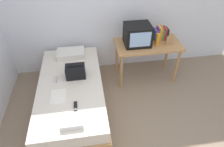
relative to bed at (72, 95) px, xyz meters
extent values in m
plane|color=#84705B|center=(0.81, -0.87, -0.27)|extent=(8.00, 8.00, 0.00)
cube|color=silver|center=(0.81, 1.13, 1.03)|extent=(5.20, 0.10, 2.60)
cube|color=#B27F4C|center=(0.00, 0.00, -0.10)|extent=(1.00, 2.00, 0.34)
cube|color=beige|center=(0.00, 0.00, 0.17)|extent=(0.97, 1.94, 0.21)
cube|color=#B27F4C|center=(1.39, 0.59, 0.47)|extent=(1.16, 0.60, 0.04)
cylinder|color=#B27F4C|center=(0.87, 0.35, 0.09)|extent=(0.05, 0.05, 0.72)
cylinder|color=#B27F4C|center=(1.91, 0.35, 0.09)|extent=(0.05, 0.05, 0.72)
cylinder|color=#B27F4C|center=(0.87, 0.83, 0.09)|extent=(0.05, 0.05, 0.72)
cylinder|color=#B27F4C|center=(1.91, 0.83, 0.09)|extent=(0.05, 0.05, 0.72)
cube|color=black|center=(1.18, 0.61, 0.67)|extent=(0.44, 0.38, 0.36)
cube|color=#8CB2E0|center=(1.18, 0.42, 0.68)|extent=(0.35, 0.01, 0.26)
cylinder|color=orange|center=(1.53, 0.53, 0.60)|extent=(0.06, 0.06, 0.21)
cube|color=#2D5699|center=(1.53, 0.72, 0.59)|extent=(0.03, 0.15, 0.20)
cube|color=#7A3D89|center=(1.56, 0.72, 0.59)|extent=(0.04, 0.15, 0.20)
cube|color=#7A3D89|center=(1.59, 0.72, 0.61)|extent=(0.02, 0.15, 0.24)
cube|color=gold|center=(1.62, 0.72, 0.61)|extent=(0.03, 0.16, 0.24)
cube|color=#CC7233|center=(1.65, 0.72, 0.61)|extent=(0.02, 0.16, 0.24)
cube|color=#337F47|center=(1.68, 0.72, 0.59)|extent=(0.03, 0.15, 0.20)
cube|color=#B72D33|center=(1.72, 0.72, 0.61)|extent=(0.03, 0.16, 0.22)
cube|color=black|center=(1.75, 0.72, 0.60)|extent=(0.04, 0.17, 0.21)
cube|color=#9E754C|center=(1.72, 0.49, 0.58)|extent=(0.11, 0.02, 0.17)
cube|color=silver|center=(0.01, 0.73, 0.33)|extent=(0.48, 0.31, 0.11)
cube|color=black|center=(0.10, 0.14, 0.38)|extent=(0.30, 0.20, 0.20)
cylinder|color=black|center=(0.10, 0.14, 0.49)|extent=(0.24, 0.02, 0.02)
cube|color=white|center=(-0.16, -0.27, 0.28)|extent=(0.21, 0.29, 0.01)
cube|color=black|center=(0.08, -0.49, 0.29)|extent=(0.04, 0.16, 0.02)
cube|color=#B7B7BC|center=(-0.22, 0.09, 0.29)|extent=(0.04, 0.14, 0.02)
cube|color=white|center=(0.03, -0.75, 0.31)|extent=(0.28, 0.22, 0.07)
camera|label=1|loc=(0.31, -2.27, 2.28)|focal=31.21mm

